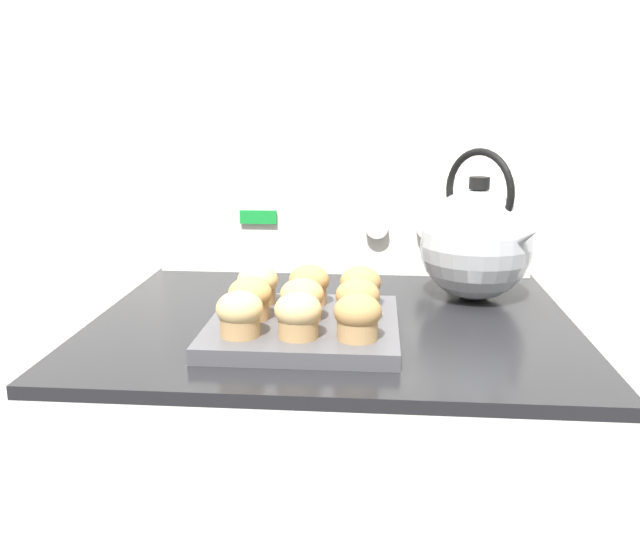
{
  "coord_description": "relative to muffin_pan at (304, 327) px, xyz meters",
  "views": [
    {
      "loc": [
        0.06,
        -0.68,
        1.26
      ],
      "look_at": [
        -0.01,
        0.23,
        1.02
      ],
      "focal_mm": 38.0,
      "sensor_mm": 36.0,
      "label": 1
    }
  ],
  "objects": [
    {
      "name": "muffin_r0_c0",
      "position": [
        -0.08,
        -0.07,
        0.04
      ],
      "size": [
        0.06,
        0.06,
        0.06
      ],
      "color": "tan",
      "rests_on": "muffin_pan"
    },
    {
      "name": "muffin_pan",
      "position": [
        0.0,
        0.0,
        0.0
      ],
      "size": [
        0.27,
        0.27,
        0.02
      ],
      "color": "#4C4C51",
      "rests_on": "stove_range"
    },
    {
      "name": "muffin_r1_c0",
      "position": [
        -0.08,
        -0.0,
        0.04
      ],
      "size": [
        0.06,
        0.06,
        0.06
      ],
      "color": "tan",
      "rests_on": "muffin_pan"
    },
    {
      "name": "tea_kettle",
      "position": [
        0.27,
        0.21,
        0.09
      ],
      "size": [
        0.19,
        0.21,
        0.25
      ],
      "color": "#ADAFB5",
      "rests_on": "stove_range"
    },
    {
      "name": "muffin_r0_c2",
      "position": [
        0.08,
        -0.08,
        0.04
      ],
      "size": [
        0.06,
        0.06,
        0.06
      ],
      "color": "tan",
      "rests_on": "muffin_pan"
    },
    {
      "name": "muffin_r1_c2",
      "position": [
        0.08,
        0.0,
        0.04
      ],
      "size": [
        0.06,
        0.06,
        0.06
      ],
      "color": "tan",
      "rests_on": "muffin_pan"
    },
    {
      "name": "muffin_r2_c2",
      "position": [
        0.08,
        0.08,
        0.04
      ],
      "size": [
        0.06,
        0.06,
        0.06
      ],
      "color": "tan",
      "rests_on": "muffin_pan"
    },
    {
      "name": "muffin_r0_c1",
      "position": [
        0.0,
        -0.07,
        0.04
      ],
      "size": [
        0.06,
        0.06,
        0.06
      ],
      "color": "tan",
      "rests_on": "muffin_pan"
    },
    {
      "name": "wall_back",
      "position": [
        0.04,
        0.44,
        0.26
      ],
      "size": [
        8.0,
        0.05,
        2.4
      ],
      "color": "white",
      "rests_on": "ground_plane"
    },
    {
      "name": "control_panel",
      "position": [
        0.04,
        0.38,
        0.08
      ],
      "size": [
        0.72,
        0.07,
        0.19
      ],
      "color": "white",
      "rests_on": "stove_range"
    },
    {
      "name": "muffin_r2_c0",
      "position": [
        -0.08,
        0.07,
        0.04
      ],
      "size": [
        0.06,
        0.06,
        0.06
      ],
      "color": "#A37A4C",
      "rests_on": "muffin_pan"
    },
    {
      "name": "muffin_r2_c1",
      "position": [
        -0.0,
        0.08,
        0.04
      ],
      "size": [
        0.06,
        0.06,
        0.06
      ],
      "color": "tan",
      "rests_on": "muffin_pan"
    },
    {
      "name": "muffin_r1_c1",
      "position": [
        -0.0,
        -0.0,
        0.04
      ],
      "size": [
        0.06,
        0.06,
        0.06
      ],
      "color": "tan",
      "rests_on": "muffin_pan"
    }
  ]
}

